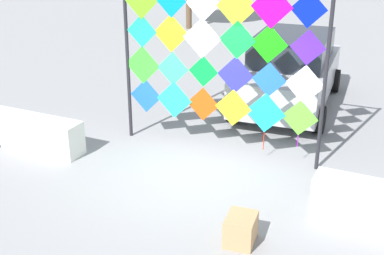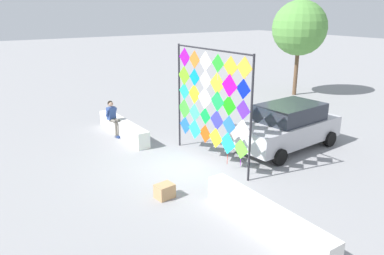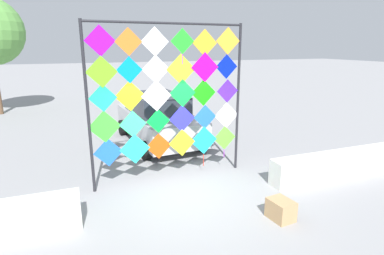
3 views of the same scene
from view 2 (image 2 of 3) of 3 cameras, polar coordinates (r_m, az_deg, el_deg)
ground at (r=12.97m, az=-1.35°, el=-6.06°), size 120.00×120.00×0.00m
plaza_ledge_left at (r=16.29m, az=-10.41°, el=-0.09°), size 4.06×0.50×0.67m
plaza_ledge_right at (r=9.65m, az=11.00°, el=-13.10°), size 4.06×0.50×0.67m
kite_display_rack at (r=12.82m, az=2.85°, el=4.40°), size 3.98×0.19×3.97m
seated_vendor at (r=16.17m, az=-11.88°, el=1.76°), size 0.71×0.56×1.52m
parked_car at (r=14.95m, az=14.21°, el=0.22°), size 2.42×4.60×1.73m
cardboard_box_large at (r=10.97m, az=-4.16°, el=-9.57°), size 0.46×0.56×0.41m
tree_broadleaf at (r=24.20m, az=15.70°, el=14.13°), size 3.26×3.26×5.70m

